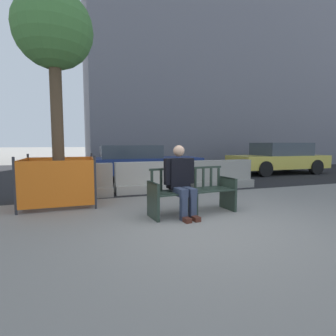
{
  "coord_description": "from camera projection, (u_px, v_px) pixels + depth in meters",
  "views": [
    {
      "loc": [
        -1.97,
        -3.77,
        1.35
      ],
      "look_at": [
        0.07,
        2.26,
        0.75
      ],
      "focal_mm": 28.0,
      "sensor_mm": 36.0,
      "label": 1
    }
  ],
  "objects": [
    {
      "name": "ground_plane",
      "position": [
        208.0,
        226.0,
        4.31
      ],
      "size": [
        200.0,
        200.0,
        0.0
      ],
      "primitive_type": "plane",
      "color": "gray"
    },
    {
      "name": "street_asphalt",
      "position": [
        124.0,
        172.0,
        12.51
      ],
      "size": [
        120.0,
        12.0,
        0.01
      ],
      "primitive_type": "cube",
      "color": "black",
      "rests_on": "ground"
    },
    {
      "name": "street_bench",
      "position": [
        192.0,
        193.0,
        5.03
      ],
      "size": [
        1.73,
        0.69,
        0.88
      ],
      "color": "#28382D",
      "rests_on": "ground"
    },
    {
      "name": "seated_person",
      "position": [
        181.0,
        179.0,
        4.83
      ],
      "size": [
        0.59,
        0.75,
        1.31
      ],
      "color": "black",
      "rests_on": "ground"
    },
    {
      "name": "jersey_barrier_centre",
      "position": [
        151.0,
        180.0,
        7.3
      ],
      "size": [
        2.01,
        0.71,
        0.84
      ],
      "color": "#ADA89E",
      "rests_on": "ground"
    },
    {
      "name": "jersey_barrier_left",
      "position": [
        72.0,
        184.0,
        6.56
      ],
      "size": [
        2.02,
        0.75,
        0.84
      ],
      "color": "gray",
      "rests_on": "ground"
    },
    {
      "name": "jersey_barrier_right",
      "position": [
        220.0,
        176.0,
        8.01
      ],
      "size": [
        2.01,
        0.7,
        0.84
      ],
      "color": "gray",
      "rests_on": "ground"
    },
    {
      "name": "street_tree",
      "position": [
        54.0,
        34.0,
        5.54
      ],
      "size": [
        1.63,
        1.63,
        4.57
      ],
      "color": "brown",
      "rests_on": "ground"
    },
    {
      "name": "construction_fence",
      "position": [
        59.0,
        179.0,
        5.83
      ],
      "size": [
        1.51,
        1.51,
        1.1
      ],
      "color": "#2D2D33",
      "rests_on": "ground"
    },
    {
      "name": "car_taxi_near",
      "position": [
        278.0,
        158.0,
        11.76
      ],
      "size": [
        4.32,
        1.94,
        1.38
      ],
      "color": "#DBC64C",
      "rests_on": "ground"
    },
    {
      "name": "car_sedan_mid",
      "position": [
        134.0,
        162.0,
        9.74
      ],
      "size": [
        4.85,
        1.94,
        1.28
      ],
      "color": "navy",
      "rests_on": "ground"
    }
  ]
}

